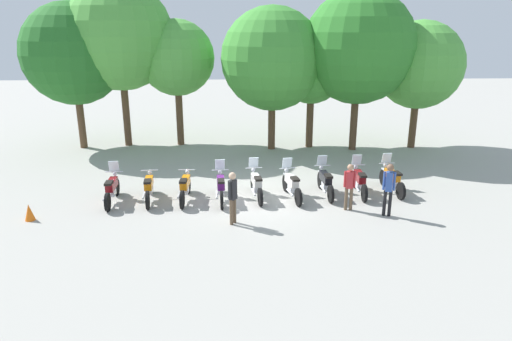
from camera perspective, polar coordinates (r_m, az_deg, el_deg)
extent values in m
plane|color=#9E9B93|center=(16.77, 0.06, -3.45)|extent=(80.00, 80.00, 0.00)
cylinder|color=black|center=(17.73, -16.98, -1.97)|extent=(0.14, 0.64, 0.64)
cylinder|color=black|center=(16.31, -18.02, -3.77)|extent=(0.14, 0.64, 0.64)
cube|color=silver|center=(17.63, -17.08, -0.93)|extent=(0.14, 0.37, 0.04)
cube|color=maroon|center=(16.95, -17.55, -1.66)|extent=(0.31, 0.96, 0.30)
cube|color=silver|center=(16.99, -17.50, -2.58)|extent=(0.24, 0.41, 0.24)
cube|color=black|center=(16.52, -17.89, -1.49)|extent=(0.26, 0.45, 0.08)
cylinder|color=silver|center=(17.55, -17.13, -1.10)|extent=(0.06, 0.23, 0.64)
cylinder|color=silver|center=(17.37, -17.28, -0.14)|extent=(0.62, 0.07, 0.04)
sphere|color=silver|center=(17.52, -17.17, -0.39)|extent=(0.17, 0.17, 0.16)
cylinder|color=silver|center=(16.77, -18.22, -3.13)|extent=(0.11, 0.70, 0.07)
cube|color=silver|center=(17.37, -17.30, 0.55)|extent=(0.37, 0.15, 0.39)
cylinder|color=black|center=(17.57, -12.95, -1.82)|extent=(0.17, 0.65, 0.64)
cylinder|color=black|center=(16.11, -13.36, -3.62)|extent=(0.17, 0.65, 0.64)
cube|color=silver|center=(17.46, -13.03, -0.77)|extent=(0.16, 0.37, 0.04)
cube|color=orange|center=(16.77, -13.22, -1.50)|extent=(0.36, 0.97, 0.30)
cube|color=silver|center=(16.81, -13.17, -2.43)|extent=(0.26, 0.42, 0.24)
cube|color=black|center=(16.33, -13.37, -1.32)|extent=(0.28, 0.46, 0.08)
cylinder|color=silver|center=(17.38, -13.04, -0.94)|extent=(0.07, 0.23, 0.64)
cylinder|color=silver|center=(17.20, -13.14, 0.03)|extent=(0.62, 0.10, 0.04)
sphere|color=silver|center=(17.36, -13.08, -0.22)|extent=(0.18, 0.18, 0.16)
cylinder|color=silver|center=(16.57, -13.78, -2.99)|extent=(0.14, 0.70, 0.07)
cylinder|color=black|center=(17.36, -8.44, -1.78)|extent=(0.12, 0.64, 0.64)
cylinder|color=black|center=(15.93, -9.19, -3.61)|extent=(0.12, 0.64, 0.64)
cube|color=silver|center=(17.26, -8.49, -0.72)|extent=(0.13, 0.36, 0.04)
cube|color=orange|center=(16.57, -8.83, -1.46)|extent=(0.29, 0.96, 0.30)
cube|color=silver|center=(16.62, -8.81, -2.40)|extent=(0.23, 0.41, 0.24)
cube|color=black|center=(16.14, -9.06, -1.28)|extent=(0.25, 0.45, 0.08)
cylinder|color=silver|center=(17.18, -8.52, -0.89)|extent=(0.06, 0.23, 0.64)
cylinder|color=silver|center=(16.99, -8.62, 0.09)|extent=(0.62, 0.06, 0.04)
sphere|color=silver|center=(17.15, -8.54, -0.16)|extent=(0.17, 0.17, 0.16)
cylinder|color=silver|center=(16.38, -9.50, -2.95)|extent=(0.09, 0.70, 0.07)
cylinder|color=black|center=(17.21, -4.47, -1.82)|extent=(0.14, 0.65, 0.64)
cylinder|color=black|center=(15.75, -4.29, -3.67)|extent=(0.14, 0.65, 0.64)
cube|color=silver|center=(17.10, -4.49, -0.75)|extent=(0.14, 0.37, 0.04)
cube|color=#59196B|center=(16.41, -4.41, -1.50)|extent=(0.32, 0.97, 0.30)
cube|color=silver|center=(16.45, -4.39, -2.45)|extent=(0.25, 0.41, 0.24)
cube|color=black|center=(15.97, -4.38, -1.32)|extent=(0.27, 0.46, 0.08)
cylinder|color=silver|center=(17.02, -4.48, -0.92)|extent=(0.07, 0.23, 0.64)
cylinder|color=silver|center=(16.83, -4.50, 0.06)|extent=(0.62, 0.08, 0.04)
sphere|color=silver|center=(16.99, -4.50, -0.19)|extent=(0.17, 0.17, 0.16)
cylinder|color=silver|center=(16.18, -4.91, -3.02)|extent=(0.12, 0.70, 0.07)
cube|color=silver|center=(16.83, -4.52, 0.78)|extent=(0.37, 0.16, 0.39)
cylinder|color=black|center=(17.40, -0.37, -1.55)|extent=(0.18, 0.65, 0.64)
cylinder|color=black|center=(15.96, 0.53, -3.33)|extent=(0.18, 0.65, 0.64)
cube|color=silver|center=(17.29, -0.37, -0.48)|extent=(0.17, 0.37, 0.04)
cube|color=silver|center=(16.61, 0.03, -1.20)|extent=(0.38, 0.98, 0.30)
cube|color=silver|center=(16.65, 0.06, -2.14)|extent=(0.27, 0.43, 0.24)
cube|color=black|center=(16.18, 0.27, -1.01)|extent=(0.30, 0.47, 0.08)
cylinder|color=silver|center=(17.22, -0.33, -0.65)|extent=(0.08, 0.23, 0.64)
cylinder|color=silver|center=(17.03, -0.28, 0.33)|extent=(0.62, 0.12, 0.04)
sphere|color=silver|center=(17.19, -0.35, 0.07)|extent=(0.18, 0.18, 0.16)
cylinder|color=silver|center=(16.37, -0.31, -2.72)|extent=(0.16, 0.70, 0.07)
cube|color=silver|center=(17.03, -0.31, 1.03)|extent=(0.37, 0.18, 0.39)
cylinder|color=black|center=(17.40, 3.73, -1.59)|extent=(0.22, 0.65, 0.64)
cylinder|color=black|center=(16.01, 5.30, -3.35)|extent=(0.22, 0.65, 0.64)
cube|color=silver|center=(17.29, 3.75, -0.52)|extent=(0.19, 0.38, 0.04)
cube|color=silver|center=(16.63, 4.46, -1.24)|extent=(0.43, 0.98, 0.30)
cube|color=silver|center=(16.67, 4.49, -2.17)|extent=(0.29, 0.43, 0.24)
cube|color=black|center=(16.21, 4.89, -1.04)|extent=(0.32, 0.48, 0.08)
cylinder|color=silver|center=(17.21, 3.83, -0.69)|extent=(0.09, 0.23, 0.64)
cylinder|color=silver|center=(17.03, 3.94, 0.29)|extent=(0.62, 0.15, 0.04)
sphere|color=silver|center=(17.18, 3.81, 0.03)|extent=(0.19, 0.19, 0.16)
cylinder|color=silver|center=(16.38, 4.26, -2.76)|extent=(0.20, 0.70, 0.07)
cube|color=silver|center=(17.03, 3.90, 0.99)|extent=(0.38, 0.20, 0.39)
cylinder|color=black|center=(17.87, 8.03, -1.21)|extent=(0.14, 0.65, 0.64)
cylinder|color=black|center=(16.46, 9.30, -2.92)|extent=(0.14, 0.65, 0.64)
cube|color=silver|center=(17.77, 8.08, -0.17)|extent=(0.14, 0.37, 0.04)
cube|color=black|center=(17.09, 8.65, -0.86)|extent=(0.32, 0.97, 0.30)
cube|color=silver|center=(17.13, 8.65, -1.77)|extent=(0.25, 0.41, 0.24)
cube|color=black|center=(16.67, 9.02, -0.67)|extent=(0.27, 0.46, 0.08)
cylinder|color=silver|center=(17.69, 8.14, -0.33)|extent=(0.07, 0.23, 0.64)
cylinder|color=silver|center=(17.51, 8.26, 0.62)|extent=(0.62, 0.08, 0.04)
sphere|color=silver|center=(17.66, 8.14, 0.37)|extent=(0.17, 0.17, 0.16)
cylinder|color=silver|center=(16.84, 8.37, -2.32)|extent=(0.12, 0.70, 0.07)
cube|color=silver|center=(17.51, 8.24, 1.31)|extent=(0.37, 0.16, 0.39)
cylinder|color=black|center=(18.20, 12.20, -1.09)|extent=(0.11, 0.64, 0.64)
cylinder|color=black|center=(16.78, 13.35, -2.77)|extent=(0.11, 0.64, 0.64)
cube|color=silver|center=(18.10, 12.27, -0.07)|extent=(0.13, 0.36, 0.04)
cube|color=maroon|center=(17.42, 12.79, -0.75)|extent=(0.28, 0.96, 0.30)
cube|color=silver|center=(17.46, 12.77, -1.65)|extent=(0.23, 0.40, 0.24)
cube|color=black|center=(17.00, 13.14, -0.56)|extent=(0.25, 0.44, 0.08)
cylinder|color=silver|center=(18.02, 12.32, -0.23)|extent=(0.05, 0.23, 0.64)
cylinder|color=silver|center=(17.84, 12.46, 0.71)|extent=(0.62, 0.05, 0.04)
sphere|color=silver|center=(18.00, 12.34, 0.46)|extent=(0.16, 0.16, 0.16)
cylinder|color=silver|center=(17.17, 12.46, -2.17)|extent=(0.08, 0.70, 0.07)
cube|color=silver|center=(17.84, 12.45, 1.38)|extent=(0.36, 0.14, 0.39)
cylinder|color=black|center=(18.68, 15.62, -0.87)|extent=(0.16, 0.65, 0.64)
cylinder|color=black|center=(17.35, 17.60, -2.45)|extent=(0.16, 0.65, 0.64)
cube|color=silver|center=(18.58, 15.71, 0.13)|extent=(0.15, 0.37, 0.04)
cube|color=orange|center=(17.95, 16.60, -0.52)|extent=(0.35, 0.97, 0.30)
cube|color=silver|center=(17.98, 16.59, -1.39)|extent=(0.26, 0.42, 0.24)
cube|color=black|center=(17.54, 17.18, -0.33)|extent=(0.28, 0.46, 0.08)
cylinder|color=silver|center=(18.51, 15.81, -0.03)|extent=(0.07, 0.23, 0.64)
cylinder|color=silver|center=(18.33, 16.00, 0.89)|extent=(0.62, 0.10, 0.04)
sphere|color=silver|center=(18.48, 15.81, 0.64)|extent=(0.18, 0.18, 0.16)
cylinder|color=silver|center=(17.68, 16.49, -1.91)|extent=(0.14, 0.70, 0.07)
cube|color=silver|center=(18.33, 15.98, 1.54)|extent=(0.37, 0.17, 0.39)
cylinder|color=black|center=(15.69, 15.72, -3.94)|extent=(0.14, 0.14, 0.87)
cylinder|color=black|center=(15.70, 16.34, -3.99)|extent=(0.14, 0.14, 0.87)
cube|color=#33519E|center=(15.44, 16.26, -1.33)|extent=(0.27, 0.26, 0.65)
cylinder|color=#33519E|center=(15.44, 15.67, -1.22)|extent=(0.10, 0.10, 0.62)
cylinder|color=#33519E|center=(15.44, 16.86, -1.32)|extent=(0.10, 0.10, 0.62)
sphere|color=brown|center=(15.30, 16.41, 0.35)|extent=(0.30, 0.30, 0.24)
cylinder|color=brown|center=(15.90, 11.76, -3.50)|extent=(0.12, 0.12, 0.79)
cylinder|color=brown|center=(15.89, 11.15, -3.49)|extent=(0.12, 0.12, 0.79)
cube|color=#B22D33|center=(15.67, 11.61, -1.13)|extent=(0.25, 0.23, 0.59)
cylinder|color=#B22D33|center=(15.68, 12.19, -1.10)|extent=(0.09, 0.09, 0.56)
cylinder|color=#B22D33|center=(15.65, 11.03, -1.06)|extent=(0.09, 0.09, 0.56)
sphere|color=#A87A5B|center=(15.54, 11.70, 0.39)|extent=(0.24, 0.24, 0.21)
cylinder|color=brown|center=(14.58, -2.70, -5.01)|extent=(0.15, 0.15, 0.83)
cylinder|color=brown|center=(14.45, -3.09, -5.22)|extent=(0.15, 0.15, 0.83)
cube|color=#262628|center=(14.26, -2.94, -2.41)|extent=(0.29, 0.29, 0.62)
cylinder|color=#262628|center=(14.37, -2.57, -2.17)|extent=(0.11, 0.11, 0.59)
cylinder|color=#262628|center=(14.13, -3.31, -2.54)|extent=(0.11, 0.11, 0.59)
sphere|color=#DBAD89|center=(14.11, -2.96, -0.68)|extent=(0.31, 0.31, 0.23)
cylinder|color=brown|center=(25.15, -20.97, 6.01)|extent=(0.36, 0.36, 2.99)
sphere|color=#236623|center=(24.78, -21.80, 13.35)|extent=(4.98, 4.98, 4.98)
cylinder|color=brown|center=(24.86, -15.90, 7.20)|extent=(0.36, 0.36, 3.69)
sphere|color=#4C9E3D|center=(24.52, -16.64, 15.77)|extent=(5.36, 5.36, 5.36)
cylinder|color=brown|center=(24.47, -9.50, 6.84)|extent=(0.36, 0.36, 3.17)
sphere|color=#4C9E3D|center=(24.12, -9.85, 13.68)|extent=(3.81, 3.81, 3.81)
cylinder|color=brown|center=(23.30, 1.96, 6.03)|extent=(0.36, 0.36, 2.76)
sphere|color=#3D8E33|center=(22.88, 2.05, 13.74)|extent=(5.01, 5.01, 5.01)
cylinder|color=brown|center=(23.86, 6.72, 6.20)|extent=(0.36, 0.36, 2.77)
sphere|color=#3D8E33|center=(23.50, 6.94, 12.30)|extent=(3.32, 3.32, 3.32)
cylinder|color=brown|center=(23.64, 12.11, 6.32)|extent=(0.36, 0.36, 3.16)
sphere|color=#2D7A28|center=(23.25, 12.67, 14.76)|extent=(5.43, 5.43, 5.43)
cylinder|color=brown|center=(24.94, 19.02, 5.76)|extent=(0.36, 0.36, 2.69)
sphere|color=#4C9E3D|center=(24.57, 19.68, 12.28)|extent=(4.32, 4.32, 4.32)
cone|color=orange|center=(16.51, -26.41, -4.69)|extent=(0.32, 0.32, 0.55)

